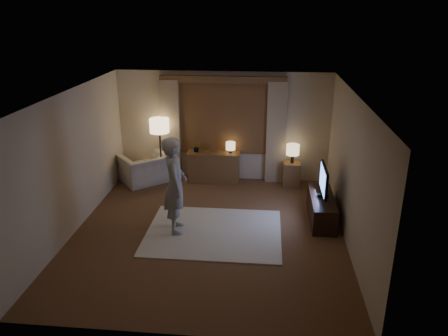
# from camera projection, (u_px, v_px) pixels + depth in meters

# --- Properties ---
(room) EXTENTS (5.04, 5.54, 2.64)m
(room) POSITION_uv_depth(u_px,v_px,m) (211.00, 156.00, 8.21)
(room) COLOR brown
(room) RESTS_ON ground
(rug) EXTENTS (2.50, 2.00, 0.02)m
(rug) POSITION_uv_depth(u_px,v_px,m) (214.00, 232.00, 8.18)
(rug) COLOR beige
(rug) RESTS_ON floor
(sideboard) EXTENTS (1.20, 0.40, 0.70)m
(sideboard) POSITION_uv_depth(u_px,v_px,m) (214.00, 168.00, 10.43)
(sideboard) COLOR brown
(sideboard) RESTS_ON floor
(picture_frame) EXTENTS (0.16, 0.02, 0.20)m
(picture_frame) POSITION_uv_depth(u_px,v_px,m) (214.00, 150.00, 10.28)
(picture_frame) COLOR brown
(picture_frame) RESTS_ON sideboard
(plant) EXTENTS (0.17, 0.13, 0.30)m
(plant) POSITION_uv_depth(u_px,v_px,m) (197.00, 147.00, 10.29)
(plant) COLOR #999999
(plant) RESTS_ON sideboard
(table_lamp_sideboard) EXTENTS (0.22, 0.22, 0.30)m
(table_lamp_sideboard) POSITION_uv_depth(u_px,v_px,m) (231.00, 146.00, 10.20)
(table_lamp_sideboard) COLOR black
(table_lamp_sideboard) RESTS_ON sideboard
(floor_lamp) EXTENTS (0.45, 0.45, 1.54)m
(floor_lamp) POSITION_uv_depth(u_px,v_px,m) (159.00, 129.00, 10.13)
(floor_lamp) COLOR black
(floor_lamp) RESTS_ON floor
(armchair) EXTENTS (1.43, 1.41, 0.70)m
(armchair) POSITION_uv_depth(u_px,v_px,m) (145.00, 169.00, 10.38)
(armchair) COLOR beige
(armchair) RESTS_ON floor
(side_table) EXTENTS (0.40, 0.40, 0.56)m
(side_table) POSITION_uv_depth(u_px,v_px,m) (291.00, 174.00, 10.24)
(side_table) COLOR brown
(side_table) RESTS_ON floor
(table_lamp_side) EXTENTS (0.30, 0.30, 0.44)m
(table_lamp_side) POSITION_uv_depth(u_px,v_px,m) (293.00, 150.00, 10.04)
(table_lamp_side) COLOR black
(table_lamp_side) RESTS_ON side_table
(tv_stand) EXTENTS (0.45, 1.40, 0.50)m
(tv_stand) POSITION_uv_depth(u_px,v_px,m) (321.00, 208.00, 8.58)
(tv_stand) COLOR black
(tv_stand) RESTS_ON floor
(tv) EXTENTS (0.21, 0.86, 0.62)m
(tv) POSITION_uv_depth(u_px,v_px,m) (324.00, 180.00, 8.37)
(tv) COLOR black
(tv) RESTS_ON tv_stand
(person) EXTENTS (0.57, 0.74, 1.82)m
(person) POSITION_uv_depth(u_px,v_px,m) (175.00, 185.00, 7.93)
(person) COLOR gray
(person) RESTS_ON rug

